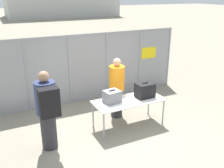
{
  "coord_description": "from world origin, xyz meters",
  "views": [
    {
      "loc": [
        -2.74,
        -5.04,
        3.42
      ],
      "look_at": [
        0.08,
        0.74,
        1.05
      ],
      "focal_mm": 40.0,
      "sensor_mm": 36.0,
      "label": 1
    }
  ],
  "objects_px": {
    "suitcase_black": "(145,90)",
    "suitcase_grey": "(112,97)",
    "utility_trailer": "(115,66)",
    "inspection_table": "(129,102)",
    "security_worker_near": "(117,87)",
    "traveler_hooded": "(47,109)"
  },
  "relations": [
    {
      "from": "inspection_table",
      "to": "security_worker_near",
      "type": "height_order",
      "value": "security_worker_near"
    },
    {
      "from": "inspection_table",
      "to": "traveler_hooded",
      "type": "bearing_deg",
      "value": -176.73
    },
    {
      "from": "inspection_table",
      "to": "suitcase_black",
      "type": "height_order",
      "value": "suitcase_black"
    },
    {
      "from": "inspection_table",
      "to": "traveler_hooded",
      "type": "xyz_separation_m",
      "value": [
        -2.13,
        -0.12,
        0.32
      ]
    },
    {
      "from": "inspection_table",
      "to": "utility_trailer",
      "type": "bearing_deg",
      "value": 67.59
    },
    {
      "from": "traveler_hooded",
      "to": "utility_trailer",
      "type": "relative_size",
      "value": 0.41
    },
    {
      "from": "utility_trailer",
      "to": "suitcase_grey",
      "type": "bearing_deg",
      "value": -117.82
    },
    {
      "from": "suitcase_grey",
      "to": "utility_trailer",
      "type": "height_order",
      "value": "suitcase_grey"
    },
    {
      "from": "inspection_table",
      "to": "traveler_hooded",
      "type": "relative_size",
      "value": 1.01
    },
    {
      "from": "utility_trailer",
      "to": "suitcase_black",
      "type": "bearing_deg",
      "value": -106.59
    },
    {
      "from": "inspection_table",
      "to": "utility_trailer",
      "type": "distance_m",
      "value": 4.64
    },
    {
      "from": "traveler_hooded",
      "to": "inspection_table",
      "type": "bearing_deg",
      "value": 15.91
    },
    {
      "from": "traveler_hooded",
      "to": "security_worker_near",
      "type": "xyz_separation_m",
      "value": [
        2.11,
        0.79,
        -0.13
      ]
    },
    {
      "from": "inspection_table",
      "to": "suitcase_black",
      "type": "relative_size",
      "value": 3.9
    },
    {
      "from": "traveler_hooded",
      "to": "utility_trailer",
      "type": "bearing_deg",
      "value": 61.13
    },
    {
      "from": "suitcase_grey",
      "to": "utility_trailer",
      "type": "relative_size",
      "value": 0.1
    },
    {
      "from": "suitcase_black",
      "to": "suitcase_grey",
      "type": "bearing_deg",
      "value": 175.47
    },
    {
      "from": "traveler_hooded",
      "to": "security_worker_near",
      "type": "bearing_deg",
      "value": 33.1
    },
    {
      "from": "suitcase_grey",
      "to": "suitcase_black",
      "type": "height_order",
      "value": "suitcase_black"
    },
    {
      "from": "suitcase_black",
      "to": "utility_trailer",
      "type": "height_order",
      "value": "suitcase_black"
    },
    {
      "from": "suitcase_black",
      "to": "security_worker_near",
      "type": "relative_size",
      "value": 0.28
    },
    {
      "from": "inspection_table",
      "to": "suitcase_grey",
      "type": "xyz_separation_m",
      "value": [
        -0.45,
        0.08,
        0.21
      ]
    }
  ]
}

